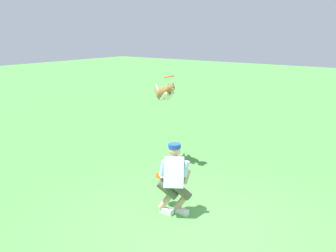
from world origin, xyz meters
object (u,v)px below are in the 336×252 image
Objects in this scene: dog at (165,93)px; frisbee_held at (162,175)px; person at (174,178)px; frisbee_flying at (169,77)px.

dog reaches higher than frisbee_held.
person is 2.90m from dog.
person is 0.40m from frisbee_held.
person is 2.84m from frisbee_flying.
frisbee_flying reaches higher than person.
person reaches higher than frisbee_held.
dog is 4.18× the size of frisbee_flying.
person is 5.60× the size of frisbee_flying.
frisbee_held is at bearing 123.14° from frisbee_flying.
frisbee_held is at bearing -24.33° from dog.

